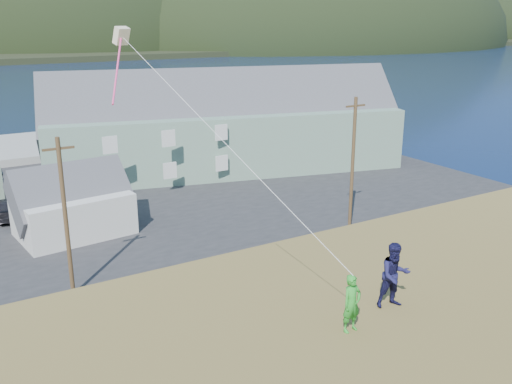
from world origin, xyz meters
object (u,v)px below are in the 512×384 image
lodge (225,124)px  kite_flyer_navy (395,275)px  kite_flyer_green (352,303)px  shed_white (72,203)px

lodge → kite_flyer_navy: (-15.58, -39.11, 3.46)m
kite_flyer_navy → kite_flyer_green: bearing=-152.2°
shed_white → kite_flyer_green: (0.18, -29.02, 5.57)m
lodge → kite_flyer_navy: 42.24m
lodge → kite_flyer_navy: size_ratio=19.63×
shed_white → kite_flyer_green: 29.55m
lodge → shed_white: lodge is taller
lodge → kite_flyer_green: (-17.38, -39.51, 3.30)m
lodge → kite_flyer_green: bearing=-99.6°
kite_flyer_navy → lodge: bearing=83.6°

